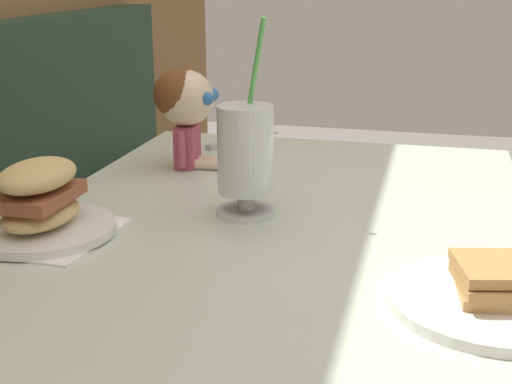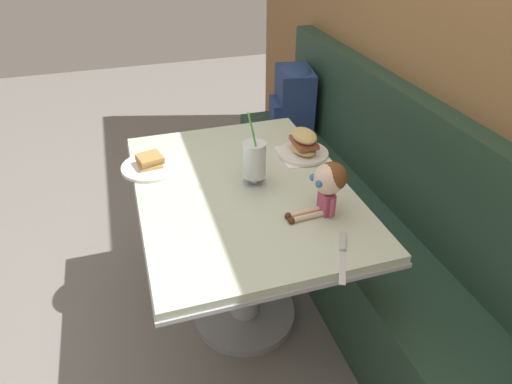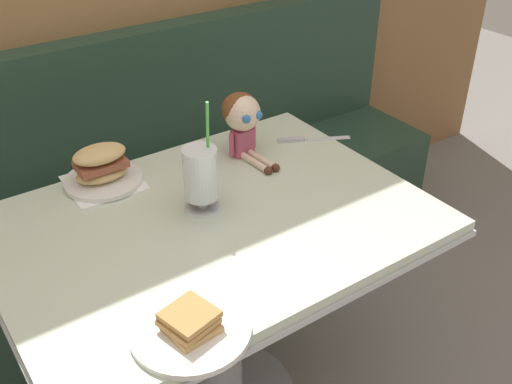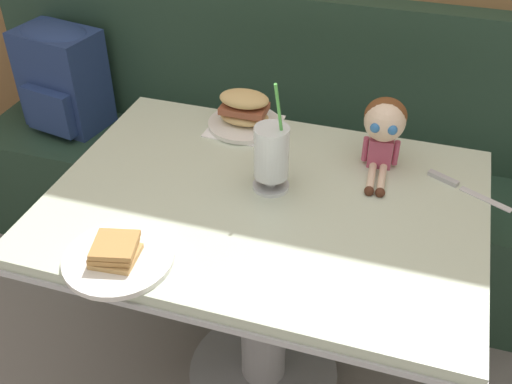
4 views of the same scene
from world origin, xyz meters
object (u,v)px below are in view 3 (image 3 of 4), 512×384
at_px(toast_plate, 190,327).
at_px(seated_doll, 242,116).
at_px(sandwich_plate, 102,169).
at_px(butter_knife, 302,139).
at_px(milkshake_glass, 202,176).

xyz_separation_m(toast_plate, seated_doll, (0.50, 0.56, 0.11)).
relative_size(toast_plate, seated_doll, 1.13).
bearing_deg(seated_doll, toast_plate, -131.86).
distance_m(toast_plate, sandwich_plate, 0.65).
height_order(sandwich_plate, butter_knife, sandwich_plate).
bearing_deg(milkshake_glass, sandwich_plate, 121.58).
bearing_deg(toast_plate, seated_doll, 48.14).
bearing_deg(butter_knife, sandwich_plate, 169.18).
bearing_deg(toast_plate, butter_knife, 36.73).
bearing_deg(butter_knife, seated_doll, 170.70).
distance_m(milkshake_glass, seated_doll, 0.31).
relative_size(milkshake_glass, butter_knife, 1.44).
height_order(toast_plate, milkshake_glass, milkshake_glass).
relative_size(toast_plate, butter_knife, 1.14).
bearing_deg(seated_doll, sandwich_plate, 168.45).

